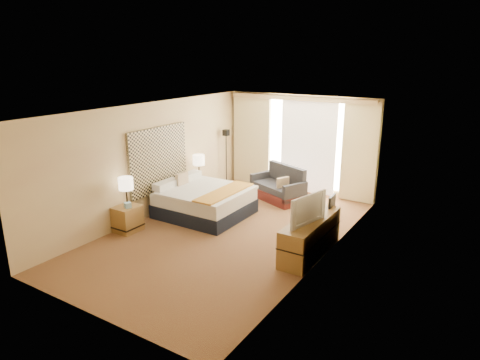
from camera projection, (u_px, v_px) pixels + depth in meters
The scene contains 21 objects.
floor at pixel (229, 233), 9.00m from camera, with size 4.20×7.00×0.02m, color #542118.
ceiling at pixel (228, 109), 8.26m from camera, with size 4.20×7.00×0.02m, color white.
wall_back at pixel (300, 144), 11.47m from camera, with size 4.20×0.02×2.60m, color #D3C181.
wall_front at pixel (85, 232), 5.79m from camera, with size 4.20×0.02×2.60m, color #D3C181.
wall_left at pixel (151, 160), 9.70m from camera, with size 0.02×7.00×2.60m, color #D3C181.
wall_right at pixel (327, 190), 7.56m from camera, with size 0.02×7.00×2.60m, color #D3C181.
headboard at pixel (159, 159), 9.85m from camera, with size 0.06×1.85×1.50m, color black.
nightstand_left at pixel (127, 219), 9.02m from camera, with size 0.45×0.52×0.55m, color olive.
nightstand_right at pixel (199, 188), 11.05m from camera, with size 0.45×0.52×0.55m, color olive.
media_dresser at pixel (310, 236), 7.96m from camera, with size 0.50×1.80×0.70m, color olive.
window at pixel (309, 144), 11.31m from camera, with size 2.30×0.02×2.30m, color white.
curtains at pixel (299, 140), 11.35m from camera, with size 4.12×0.19×2.56m.
bed at pixel (204, 201), 9.91m from camera, with size 1.89×1.73×0.92m.
loveseat at pixel (279, 189), 10.98m from camera, with size 1.59×1.24×0.88m.
floor_lamp at pixel (226, 147), 11.87m from camera, with size 0.20×0.20×1.62m.
desk_chair at pixel (325, 219), 8.63m from camera, with size 0.45×0.45×0.93m.
lamp_left at pixel (126, 184), 8.79m from camera, with size 0.30×0.30×0.64m.
lamp_right at pixel (199, 160), 10.77m from camera, with size 0.30×0.30×0.63m.
tissue_box at pixel (128, 205), 8.85m from camera, with size 0.12×0.12×0.11m, color #8EC2DB.
telephone at pixel (201, 177), 10.92m from camera, with size 0.17×0.13×0.07m, color black.
television at pixel (304, 208), 7.62m from camera, with size 0.95×0.13×0.55m, color black.
Camera 1 is at (4.62, -6.91, 3.62)m, focal length 32.00 mm.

